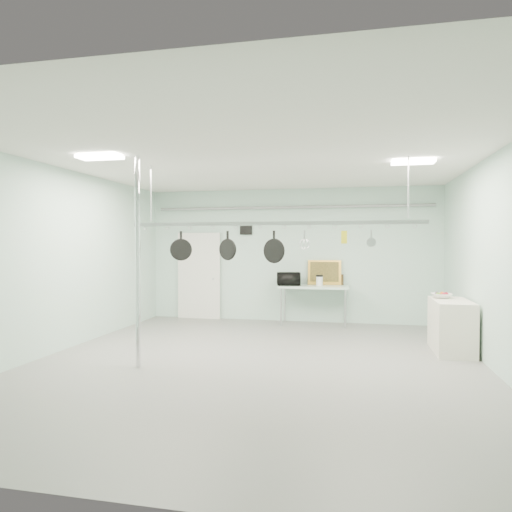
% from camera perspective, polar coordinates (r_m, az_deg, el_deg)
% --- Properties ---
extents(floor, '(8.00, 8.00, 0.00)m').
position_cam_1_polar(floor, '(7.35, -0.00, -13.20)').
color(floor, gray).
rests_on(floor, ground).
extents(ceiling, '(7.00, 8.00, 0.02)m').
position_cam_1_polar(ceiling, '(7.24, -0.00, 12.04)').
color(ceiling, silver).
rests_on(ceiling, back_wall).
extents(back_wall, '(7.00, 0.02, 3.20)m').
position_cam_1_polar(back_wall, '(11.05, 4.32, 0.11)').
color(back_wall, '#AFD2BF').
rests_on(back_wall, floor).
extents(right_wall, '(0.02, 8.00, 3.20)m').
position_cam_1_polar(right_wall, '(7.24, 28.11, -0.78)').
color(right_wall, '#AFD2BF').
rests_on(right_wall, floor).
extents(door, '(1.10, 0.10, 2.20)m').
position_cam_1_polar(door, '(11.56, -7.10, -2.57)').
color(door, silver).
rests_on(door, floor).
extents(wall_vent, '(0.30, 0.04, 0.30)m').
position_cam_1_polar(wall_vent, '(11.23, -1.27, 3.45)').
color(wall_vent, black).
rests_on(wall_vent, back_wall).
extents(conduit_pipe, '(6.60, 0.07, 0.07)m').
position_cam_1_polar(conduit_pipe, '(10.99, 4.27, 6.10)').
color(conduit_pipe, gray).
rests_on(conduit_pipe, back_wall).
extents(chrome_pole, '(0.08, 0.08, 3.20)m').
position_cam_1_polar(chrome_pole, '(7.11, -14.56, -0.70)').
color(chrome_pole, silver).
rests_on(chrome_pole, floor).
extents(prep_table, '(1.60, 0.70, 0.91)m').
position_cam_1_polar(prep_table, '(10.64, 7.24, -4.09)').
color(prep_table, silver).
rests_on(prep_table, floor).
extents(side_cabinet, '(0.60, 1.20, 0.90)m').
position_cam_1_polar(side_cabinet, '(8.64, 23.22, -8.06)').
color(side_cabinet, silver).
rests_on(side_cabinet, floor).
extents(pot_rack, '(4.80, 0.06, 1.00)m').
position_cam_1_polar(pot_rack, '(7.38, 2.01, 4.32)').
color(pot_rack, '#B7B7BC').
rests_on(pot_rack, ceiling).
extents(light_panel_left, '(0.65, 0.30, 0.05)m').
position_cam_1_polar(light_panel_left, '(7.29, -18.95, 11.64)').
color(light_panel_left, white).
rests_on(light_panel_left, ceiling).
extents(light_panel_right, '(0.65, 0.30, 0.05)m').
position_cam_1_polar(light_panel_right, '(7.72, 19.04, 11.06)').
color(light_panel_right, white).
rests_on(light_panel_right, ceiling).
extents(microwave, '(0.60, 0.46, 0.30)m').
position_cam_1_polar(microwave, '(10.67, 4.10, -2.88)').
color(microwave, black).
rests_on(microwave, prep_table).
extents(coffee_canister, '(0.19, 0.19, 0.21)m').
position_cam_1_polar(coffee_canister, '(10.63, 7.94, -3.14)').
color(coffee_canister, white).
rests_on(coffee_canister, prep_table).
extents(painting_large, '(0.79, 0.17, 0.58)m').
position_cam_1_polar(painting_large, '(10.90, 8.56, -2.06)').
color(painting_large, gold).
rests_on(painting_large, prep_table).
extents(painting_small, '(0.30, 0.10, 0.25)m').
position_cam_1_polar(painting_small, '(10.89, 10.10, -2.93)').
color(painting_small, '#312411').
rests_on(painting_small, prep_table).
extents(fruit_bowl, '(0.38, 0.38, 0.09)m').
position_cam_1_polar(fruit_bowl, '(8.81, 22.17, -4.63)').
color(fruit_bowl, silver).
rests_on(fruit_bowl, side_cabinet).
extents(skillet_left, '(0.35, 0.22, 0.50)m').
position_cam_1_polar(skillet_left, '(7.79, -9.36, 1.26)').
color(skillet_left, black).
rests_on(skillet_left, pot_rack).
extents(skillet_mid, '(0.35, 0.20, 0.48)m').
position_cam_1_polar(skillet_mid, '(7.53, -3.57, 1.32)').
color(skillet_mid, black).
rests_on(skillet_mid, pot_rack).
extents(skillet_right, '(0.39, 0.20, 0.53)m').
position_cam_1_polar(skillet_right, '(7.36, 2.26, 1.13)').
color(skillet_right, black).
rests_on(skillet_right, pot_rack).
extents(whisk, '(0.22, 0.22, 0.33)m').
position_cam_1_polar(whisk, '(7.30, 6.08, 1.90)').
color(whisk, silver).
rests_on(whisk, pot_rack).
extents(grater, '(0.09, 0.03, 0.22)m').
position_cam_1_polar(grater, '(7.26, 10.96, 2.32)').
color(grater, gold).
rests_on(grater, pot_rack).
extents(saucepan, '(0.17, 0.14, 0.26)m').
position_cam_1_polar(saucepan, '(7.26, 14.20, 2.15)').
color(saucepan, '#ABACB0').
rests_on(saucepan, pot_rack).
extents(fruit_cluster, '(0.24, 0.24, 0.09)m').
position_cam_1_polar(fruit_cluster, '(8.80, 22.17, -4.37)').
color(fruit_cluster, maroon).
rests_on(fruit_cluster, fruit_bowl).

